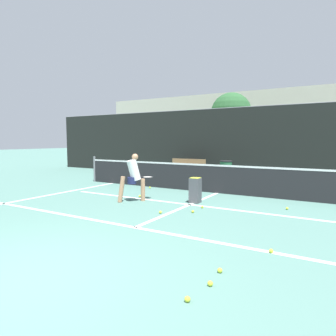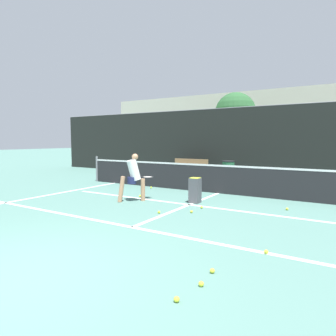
{
  "view_description": "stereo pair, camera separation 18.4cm",
  "coord_description": "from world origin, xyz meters",
  "px_view_note": "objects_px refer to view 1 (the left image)",
  "views": [
    {
      "loc": [
        3.55,
        -2.06,
        1.76
      ],
      "look_at": [
        -0.81,
        5.38,
        0.95
      ],
      "focal_mm": 32.0,
      "sensor_mm": 36.0,
      "label": 1
    },
    {
      "loc": [
        3.7,
        -1.96,
        1.76
      ],
      "look_at": [
        -0.81,
        5.38,
        0.95
      ],
      "focal_mm": 32.0,
      "sensor_mm": 36.0,
      "label": 2
    }
  ],
  "objects_px": {
    "player_practicing": "(134,176)",
    "courtside_bench": "(188,167)",
    "ball_hopper": "(195,190)",
    "trash_bin": "(226,171)",
    "parked_car": "(198,158)"
  },
  "relations": [
    {
      "from": "player_practicing",
      "to": "courtside_bench",
      "type": "xyz_separation_m",
      "value": [
        -1.22,
        5.89,
        -0.27
      ]
    },
    {
      "from": "courtside_bench",
      "to": "trash_bin",
      "type": "distance_m",
      "value": 2.04
    },
    {
      "from": "ball_hopper",
      "to": "courtside_bench",
      "type": "xyz_separation_m",
      "value": [
        -2.82,
        5.16,
        0.1
      ]
    },
    {
      "from": "player_practicing",
      "to": "ball_hopper",
      "type": "height_order",
      "value": "player_practicing"
    },
    {
      "from": "ball_hopper",
      "to": "courtside_bench",
      "type": "bearing_deg",
      "value": 118.67
    },
    {
      "from": "player_practicing",
      "to": "trash_bin",
      "type": "height_order",
      "value": "player_practicing"
    },
    {
      "from": "player_practicing",
      "to": "parked_car",
      "type": "xyz_separation_m",
      "value": [
        -2.66,
        10.27,
        -0.12
      ]
    },
    {
      "from": "ball_hopper",
      "to": "trash_bin",
      "type": "xyz_separation_m",
      "value": [
        -0.81,
        4.83,
        0.06
      ]
    },
    {
      "from": "parked_car",
      "to": "trash_bin",
      "type": "bearing_deg",
      "value": -53.74
    },
    {
      "from": "player_practicing",
      "to": "ball_hopper",
      "type": "xyz_separation_m",
      "value": [
        1.6,
        0.72,
        -0.37
      ]
    },
    {
      "from": "player_practicing",
      "to": "parked_car",
      "type": "relative_size",
      "value": 0.3
    },
    {
      "from": "courtside_bench",
      "to": "parked_car",
      "type": "bearing_deg",
      "value": 106.74
    },
    {
      "from": "trash_bin",
      "to": "player_practicing",
      "type": "bearing_deg",
      "value": -98.17
    },
    {
      "from": "player_practicing",
      "to": "courtside_bench",
      "type": "height_order",
      "value": "player_practicing"
    },
    {
      "from": "player_practicing",
      "to": "parked_car",
      "type": "bearing_deg",
      "value": 57.03
    }
  ]
}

